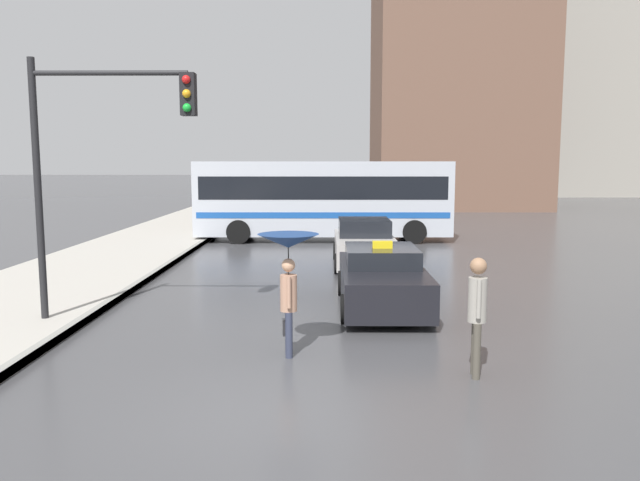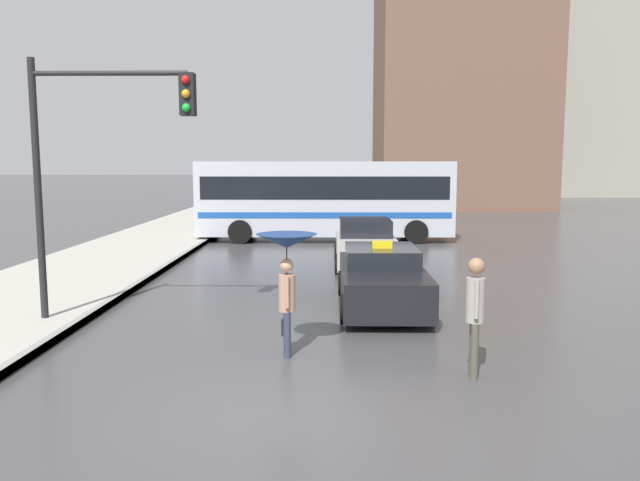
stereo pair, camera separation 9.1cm
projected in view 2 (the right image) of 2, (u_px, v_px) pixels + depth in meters
name	position (u px, v px, depth m)	size (l,w,h in m)	color
ground_plane	(264.00, 420.00, 7.93)	(300.00, 300.00, 0.00)	#424244
taxi	(382.00, 279.00, 13.97)	(1.91, 4.39, 1.52)	black
sedan_red	(365.00, 245.00, 19.56)	(1.91, 4.30, 1.47)	#B7B2AD
city_bus	(325.00, 197.00, 25.95)	(10.46, 2.74, 3.28)	#B2B7C1
pedestrian_with_umbrella	(287.00, 258.00, 10.36)	(1.02, 1.02, 2.08)	#2D3347
pedestrian_man	(475.00, 307.00, 9.38)	(0.31, 0.44, 1.84)	#4C473D
traffic_light	(102.00, 142.00, 12.01)	(3.19, 0.38, 5.24)	black
building_tower_near	(460.00, 28.00, 44.21)	(11.46, 10.80, 25.42)	brown
building_tower_far	(573.00, 54.00, 62.26)	(11.23, 13.98, 27.85)	gray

